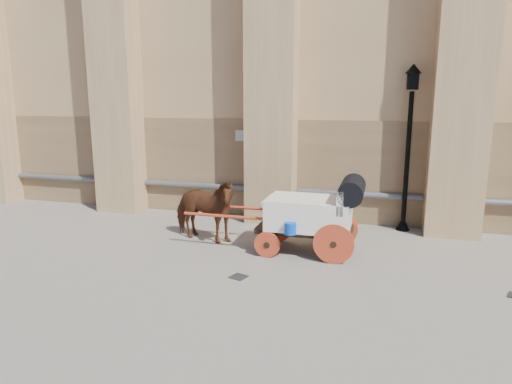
% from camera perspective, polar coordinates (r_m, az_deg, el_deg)
% --- Properties ---
extents(ground, '(90.00, 90.00, 0.00)m').
position_cam_1_polar(ground, '(10.17, 2.42, -9.30)').
color(ground, gray).
rests_on(ground, ground).
extents(horse, '(2.11, 1.28, 1.67)m').
position_cam_1_polar(horse, '(11.72, -6.58, -2.20)').
color(horse, brown).
rests_on(horse, ground).
extents(carriage, '(4.25, 1.51, 1.86)m').
position_cam_1_polar(carriage, '(10.83, 7.41, -2.48)').
color(carriage, black).
rests_on(carriage, ground).
extents(street_lamp, '(0.42, 0.42, 4.50)m').
position_cam_1_polar(street_lamp, '(13.01, 18.51, 5.71)').
color(street_lamp, black).
rests_on(street_lamp, ground).
extents(drain_grate_near, '(0.41, 0.41, 0.01)m').
position_cam_1_polar(drain_grate_near, '(9.62, -2.19, -10.54)').
color(drain_grate_near, black).
rests_on(drain_grate_near, ground).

